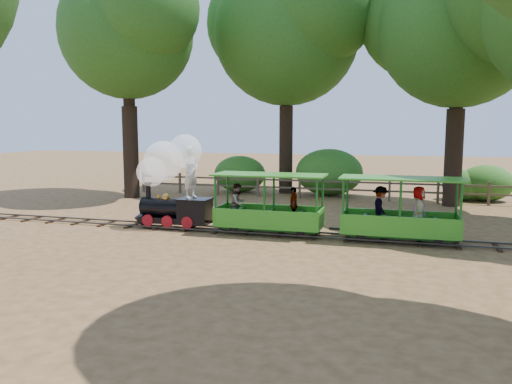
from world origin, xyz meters
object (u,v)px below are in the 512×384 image
(locomotive, at_px, (170,175))
(carriage_rear, at_px, (398,214))
(carriage_front, at_px, (266,210))
(fence, at_px, (321,186))

(locomotive, bearing_deg, carriage_rear, -0.57)
(carriage_front, height_order, fence, carriage_front)
(locomotive, distance_m, carriage_rear, 7.13)
(carriage_front, height_order, carriage_rear, same)
(locomotive, xyz_separation_m, fence, (3.66, 7.93, -1.15))
(carriage_front, bearing_deg, fence, 86.76)
(carriage_rear, bearing_deg, carriage_front, -179.87)
(carriage_front, bearing_deg, carriage_rear, 0.13)
(locomotive, distance_m, fence, 8.81)
(carriage_front, distance_m, carriage_rear, 3.86)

